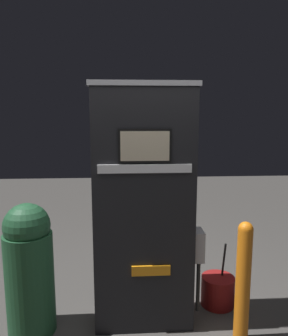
# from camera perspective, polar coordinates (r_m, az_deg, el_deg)

# --- Properties ---
(ground_plane) EXTENTS (14.00, 14.00, 0.00)m
(ground_plane) POSITION_cam_1_polar(r_m,az_deg,el_deg) (3.10, 0.14, -26.85)
(ground_plane) COLOR #423F3D
(gas_pump) EXTENTS (0.94, 0.45, 2.08)m
(gas_pump) POSITION_cam_1_polar(r_m,az_deg,el_deg) (2.82, -0.07, -6.87)
(gas_pump) COLOR black
(gas_pump) RESTS_ON ground_plane
(safety_bollard) EXTENTS (0.12, 0.12, 1.01)m
(safety_bollard) POSITION_cam_1_polar(r_m,az_deg,el_deg) (2.85, 16.87, -18.21)
(safety_bollard) COLOR orange
(safety_bollard) RESTS_ON ground_plane
(trash_bin) EXTENTS (0.40, 0.40, 1.12)m
(trash_bin) POSITION_cam_1_polar(r_m,az_deg,el_deg) (2.99, -19.36, -16.01)
(trash_bin) COLOR #1E4C2D
(trash_bin) RESTS_ON ground_plane
(squeegee_bucket) EXTENTS (0.32, 0.32, 0.63)m
(squeegee_bucket) POSITION_cam_1_polar(r_m,az_deg,el_deg) (3.46, 12.71, -20.10)
(squeegee_bucket) COLOR maroon
(squeegee_bucket) RESTS_ON ground_plane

